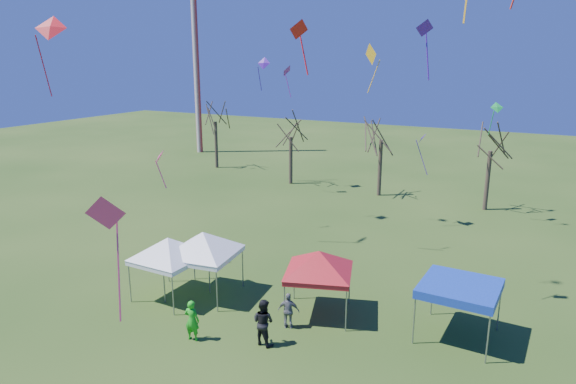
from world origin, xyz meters
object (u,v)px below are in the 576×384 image
object	(u,v)px
tent_blue	(460,289)
tree_1	(291,120)
tree_2	(382,120)
person_dark	(263,322)
tree_3	(493,129)
person_green	(192,320)
tree_0	(215,105)
tent_white_west	(168,242)
person_grey	(289,311)
tent_red	(319,255)
radio_mast	(195,45)
tent_white_mid	(203,236)

from	to	relation	value
tent_blue	tree_1	bearing A→B (deg)	131.54
tree_2	person_dark	xyz separation A→B (m)	(3.01, -24.33, -5.33)
tree_3	person_green	distance (m)	26.84
person_green	person_dark	distance (m)	2.91
tree_0	tent_white_west	world-z (taller)	tree_0
tree_0	tree_2	xyz separation A→B (m)	(18.48, -3.01, -0.20)
tent_white_west	tree_1	bearing A→B (deg)	103.22
tree_1	person_grey	bearing A→B (deg)	-63.01
tent_red	tree_1	bearing A→B (deg)	120.04
person_dark	tree_0	bearing A→B (deg)	-44.69
tent_blue	person_grey	xyz separation A→B (m)	(-6.44, -2.51, -1.37)
tree_3	tent_white_west	size ratio (longest dim) A/B	2.00
tree_3	tree_0	bearing A→B (deg)	172.92
tent_blue	person_green	world-z (taller)	tent_blue
radio_mast	tent_red	distance (m)	43.70
tree_1	tree_2	distance (m)	8.42
tree_1	tree_2	bearing A→B (deg)	-1.85
tree_0	tree_2	size ratio (longest dim) A/B	1.03
tree_2	person_grey	xyz separation A→B (m)	(3.32, -22.74, -5.50)
tent_blue	tree_0	bearing A→B (deg)	140.56
tent_red	person_dark	distance (m)	3.86
person_green	tent_blue	bearing A→B (deg)	-160.74
tree_1	tent_white_west	size ratio (longest dim) A/B	1.91
tree_3	tent_blue	xyz separation A→B (m)	(1.35, -19.89, -3.93)
tree_3	person_grey	xyz separation A→B (m)	(-5.08, -22.40, -5.29)
tent_red	tent_white_mid	bearing A→B (deg)	-172.78
tree_1	person_dark	bearing A→B (deg)	-65.11
tree_3	person_grey	distance (m)	23.57
tree_3	tree_2	bearing A→B (deg)	177.73
tree_3	tent_red	bearing A→B (deg)	-102.14
tree_3	person_dark	world-z (taller)	tree_3
tent_white_mid	tent_blue	size ratio (longest dim) A/B	1.33
radio_mast	tree_0	xyz separation A→B (m)	(7.15, -6.62, -6.01)
radio_mast	tent_white_west	xyz separation A→B (m)	(22.65, -32.41, -9.69)
tent_white_west	tent_white_mid	distance (m)	1.62
tree_1	person_grey	xyz separation A→B (m)	(11.72, -23.01, -5.01)
radio_mast	tree_1	distance (m)	20.72
tent_red	person_grey	bearing A→B (deg)	-110.32
tent_blue	person_grey	size ratio (longest dim) A/B	1.97
tree_1	tree_2	world-z (taller)	tree_2
radio_mast	tree_1	world-z (taller)	radio_mast
tree_0	person_grey	size ratio (longest dim) A/B	5.37
tent_red	person_green	size ratio (longest dim) A/B	2.17
person_grey	tree_0	bearing A→B (deg)	-66.02
person_dark	radio_mast	bearing A→B (deg)	-42.71
tree_1	tent_white_mid	size ratio (longest dim) A/B	1.83
tent_red	tent_white_west	bearing A→B (deg)	-165.98
tent_white_west	person_green	size ratio (longest dim) A/B	2.29
radio_mast	tree_0	size ratio (longest dim) A/B	2.96
tent_white_mid	tent_red	bearing A→B (deg)	7.22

